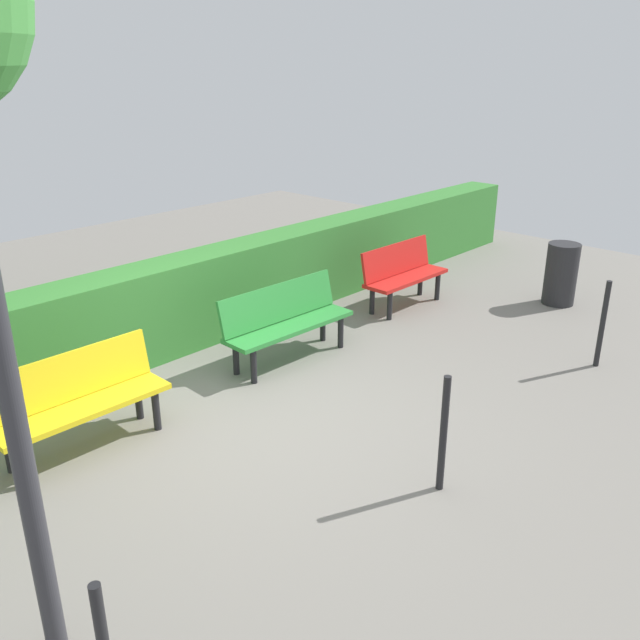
{
  "coord_description": "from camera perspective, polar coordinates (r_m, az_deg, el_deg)",
  "views": [
    {
      "loc": [
        3.65,
        4.26,
        3.22
      ],
      "look_at": [
        -1.33,
        -0.38,
        0.55
      ],
      "focal_mm": 37.47,
      "sensor_mm": 36.0,
      "label": 1
    }
  ],
  "objects": [
    {
      "name": "ground_plane",
      "position": [
        6.47,
        -5.61,
        -8.56
      ],
      "size": [
        16.86,
        16.86,
        0.0
      ],
      "primitive_type": "plane",
      "color": "gray"
    },
    {
      "name": "bench_red",
      "position": [
        9.27,
        7.05,
        4.05
      ],
      "size": [
        1.4,
        0.49,
        0.86
      ],
      "rotation": [
        0.0,
        0.0,
        -0.02
      ],
      "color": "red",
      "rests_on": "ground_plane"
    },
    {
      "name": "bench_green",
      "position": [
        7.53,
        -2.95,
        0.09
      ],
      "size": [
        1.65,
        0.53,
        0.86
      ],
      "rotation": [
        0.0,
        0.0,
        -0.04
      ],
      "color": "#2D8C38",
      "rests_on": "ground_plane"
    },
    {
      "name": "bench_yellow",
      "position": [
        6.19,
        -19.98,
        -6.27
      ],
      "size": [
        1.54,
        0.47,
        0.86
      ],
      "rotation": [
        0.0,
        0.0,
        -0.01
      ],
      "color": "yellow",
      "rests_on": "ground_plane"
    },
    {
      "name": "hedge_row",
      "position": [
        8.28,
        -9.24,
        2.21
      ],
      "size": [
        12.86,
        0.55,
        1.07
      ],
      "primitive_type": "cube",
      "color": "#387F33",
      "rests_on": "ground_plane"
    },
    {
      "name": "railing_post_near",
      "position": [
        7.96,
        22.97,
        -0.33
      ],
      "size": [
        0.06,
        0.06,
        1.0
      ],
      "primitive_type": "cylinder",
      "color": "black",
      "rests_on": "ground_plane"
    },
    {
      "name": "railing_post_mid",
      "position": [
        5.35,
        10.49,
        -9.56
      ],
      "size": [
        0.06,
        0.06,
        1.0
      ],
      "primitive_type": "cylinder",
      "color": "black",
      "rests_on": "ground_plane"
    },
    {
      "name": "trash_bin",
      "position": [
        9.87,
        19.89,
        3.72
      ],
      "size": [
        0.44,
        0.44,
        0.86
      ],
      "primitive_type": "cylinder",
      "color": "#262628",
      "rests_on": "ground_plane"
    }
  ]
}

